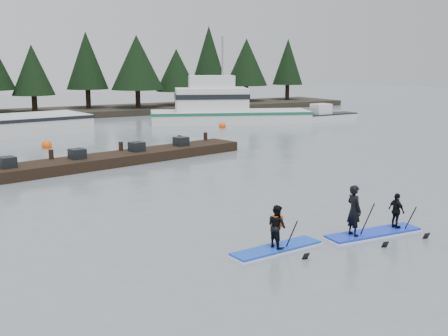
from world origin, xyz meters
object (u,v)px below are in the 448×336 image
floating_dock (113,159)px  paddleboard_duo (372,218)px  paddleboard_solo (277,234)px  fishing_boat_medium (226,116)px

floating_dock → paddleboard_duo: bearing=-91.3°
floating_dock → paddleboard_solo: paddleboard_solo is taller
paddleboard_solo → paddleboard_duo: (3.35, -0.34, 0.07)m
floating_dock → paddleboard_duo: paddleboard_duo is taller
fishing_boat_medium → paddleboard_solo: bearing=-95.3°
fishing_boat_medium → paddleboard_solo: size_ratio=4.78×
paddleboard_solo → paddleboard_duo: size_ratio=0.89×
floating_dock → paddleboard_duo: (2.84, -15.69, 0.29)m
fishing_boat_medium → paddleboard_duo: size_ratio=4.26×
fishing_boat_medium → paddleboard_solo: (-15.55, -29.22, -0.09)m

